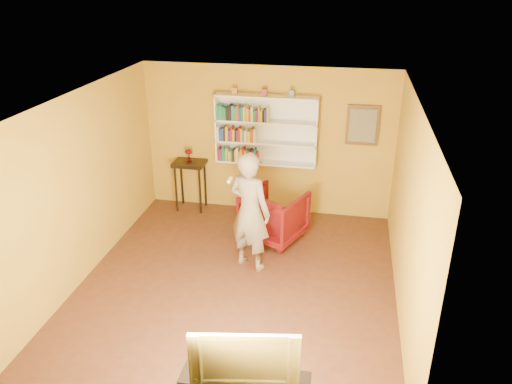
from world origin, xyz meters
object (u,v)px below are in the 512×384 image
Objects in this scene: bookshelf at (267,130)px; ruby_lustre at (189,153)px; person at (250,212)px; console_table at (190,170)px; armchair at (274,215)px; television at (245,353)px.

bookshelf is 1.50m from ruby_lustre.
person is (1.49, -1.76, -0.19)m from ruby_lustre.
console_table is 0.51× the size of person.
armchair is 0.50× the size of person.
console_table is 0.33m from ruby_lustre.
person is at bearing -49.71° from ruby_lustre.
television is at bearing 122.84° from person.
console_table reaches higher than armchair.
ruby_lustre is at bearing -173.55° from bookshelf.
ruby_lustre is 0.25× the size of armchair.
bookshelf reaches higher than ruby_lustre.
bookshelf reaches higher than armchair.
ruby_lustre is 4.94m from television.
console_table is 1.02× the size of armchair.
console_table is at bearing -173.55° from bookshelf.
ruby_lustre is (-1.41, -0.16, -0.48)m from bookshelf.
television is at bearing -66.02° from console_table.
console_table is 4.93m from television.
console_table is (-1.41, -0.16, -0.81)m from bookshelf.
bookshelf is 1.57m from armchair.
television is at bearing -82.78° from bookshelf.
armchair is 3.69m from television.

